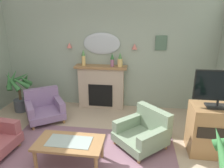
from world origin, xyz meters
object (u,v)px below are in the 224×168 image
object	(u,v)px
wall_mirror	(102,44)
mantel_vase_left	(83,57)
framed_picture	(161,43)
potted_plant_corner_palm	(19,90)
wall_sconce_right	(135,46)
coffee_table	(70,145)
wall_sconce_left	(69,45)
tv_cabinet	(212,130)
mantel_vase_centre	(120,60)
armchair_by_coffee_table	(44,107)
armchair_near_fireplace	(144,131)
fireplace	(101,87)
tv_flatscreen	(220,88)
mantel_vase_right	(112,59)

from	to	relation	value
wall_mirror	mantel_vase_left	bearing A→B (deg)	-159.30
framed_picture	potted_plant_corner_palm	xyz separation A→B (m)	(-3.55, -0.68, -1.17)
wall_sconce_right	coffee_table	size ratio (longest dim) A/B	0.13
wall_sconce_left	tv_cabinet	size ratio (longest dim) A/B	0.16
mantel_vase_centre	armchair_by_coffee_table	size ratio (longest dim) A/B	0.32
mantel_vase_centre	armchair_by_coffee_table	xyz separation A→B (m)	(-1.73, -0.84, -1.01)
wall_sconce_left	armchair_near_fireplace	bearing A→B (deg)	-41.18
armchair_near_fireplace	fireplace	bearing A→B (deg)	124.61
mantel_vase_left	wall_sconce_left	distance (m)	0.51
mantel_vase_centre	fireplace	bearing A→B (deg)	176.76
tv_flatscreen	potted_plant_corner_palm	distance (m)	4.59
fireplace	armchair_by_coffee_table	distance (m)	1.54
mantel_vase_left	wall_mirror	xyz separation A→B (m)	(0.45, 0.17, 0.34)
coffee_table	tv_cabinet	bearing A→B (deg)	15.96
fireplace	tv_flatscreen	bearing A→B (deg)	-36.12
fireplace	mantel_vase_right	size ratio (longest dim) A/B	3.95
wall_mirror	mantel_vase_centre	bearing A→B (deg)	-18.78
fireplace	tv_flatscreen	distance (m)	2.97
wall_mirror	mantel_vase_right	bearing A→B (deg)	-29.54
wall_sconce_right	armchair_near_fireplace	xyz separation A→B (m)	(0.29, -1.74, -1.35)
mantel_vase_left	wall_sconce_left	world-z (taller)	wall_sconce_left
mantel_vase_centre	coffee_table	world-z (taller)	mantel_vase_centre
coffee_table	tv_flatscreen	distance (m)	2.65
mantel_vase_centre	coffee_table	distance (m)	2.59
framed_picture	coffee_table	size ratio (longest dim) A/B	0.33
wall_sconce_left	mantel_vase_right	bearing A→B (deg)	-5.96
fireplace	armchair_by_coffee_table	xyz separation A→B (m)	(-1.23, -0.87, -0.27)
mantel_vase_centre	armchair_near_fireplace	world-z (taller)	mantel_vase_centre
wall_sconce_left	mantel_vase_centre	bearing A→B (deg)	-5.08
framed_picture	tv_flatscreen	world-z (taller)	framed_picture
fireplace	mantel_vase_centre	bearing A→B (deg)	-3.24
mantel_vase_right	wall_sconce_right	bearing A→B (deg)	12.31
framed_picture	tv_cabinet	size ratio (longest dim) A/B	0.40
mantel_vase_right	armchair_by_coffee_table	distance (m)	2.04
fireplace	potted_plant_corner_palm	distance (m)	2.11
wall_sconce_right	tv_flatscreen	size ratio (longest dim) A/B	0.17
framed_picture	wall_sconce_left	bearing A→B (deg)	-178.54
fireplace	potted_plant_corner_palm	bearing A→B (deg)	-165.42
fireplace	wall_sconce_right	bearing A→B (deg)	6.16
potted_plant_corner_palm	wall_sconce_right	bearing A→B (deg)	12.16
framed_picture	mantel_vase_right	bearing A→B (deg)	-171.47
wall_sconce_left	armchair_near_fireplace	distance (m)	2.97
potted_plant_corner_palm	coffee_table	bearing A→B (deg)	-43.10
mantel_vase_left	potted_plant_corner_palm	bearing A→B (deg)	-162.49
fireplace	mantel_vase_left	distance (m)	0.92
armchair_by_coffee_table	tv_flatscreen	xyz separation A→B (m)	(3.57, -0.83, 0.94)
mantel_vase_left	armchair_near_fireplace	world-z (taller)	mantel_vase_left
mantel_vase_right	wall_sconce_left	xyz separation A→B (m)	(-1.15, 0.12, 0.32)
mantel_vase_centre	mantel_vase_left	bearing A→B (deg)	180.00
fireplace	wall_sconce_right	world-z (taller)	wall_sconce_right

